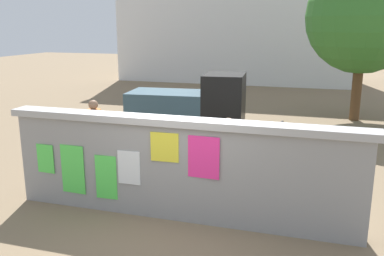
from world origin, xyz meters
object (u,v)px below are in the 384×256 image
(bicycle_far, at_px, (202,150))
(tree_roadside, at_px, (364,17))
(bicycle_near, at_px, (128,169))
(person_bystander, at_px, (228,151))
(motorcycle, at_px, (302,141))
(auto_rickshaw_truck, at_px, (193,104))
(person_walking, at_px, (95,127))

(bicycle_far, relative_size, tree_roadside, 0.30)
(bicycle_near, bearing_deg, person_bystander, -2.56)
(person_bystander, bearing_deg, motorcycle, 67.65)
(auto_rickshaw_truck, height_order, motorcycle, auto_rickshaw_truck)
(person_bystander, bearing_deg, bicycle_near, 177.44)
(auto_rickshaw_truck, distance_m, tree_roadside, 6.54)
(motorcycle, distance_m, bicycle_near, 4.50)
(auto_rickshaw_truck, height_order, bicycle_near, auto_rickshaw_truck)
(person_bystander, bearing_deg, auto_rickshaw_truck, 114.02)
(person_walking, bearing_deg, auto_rickshaw_truck, 73.15)
(bicycle_far, xyz_separation_m, person_walking, (-2.33, -0.96, 0.62))
(auto_rickshaw_truck, height_order, tree_roadside, tree_roadside)
(auto_rickshaw_truck, bearing_deg, person_walking, -106.85)
(motorcycle, relative_size, bicycle_far, 1.14)
(person_bystander, bearing_deg, person_walking, 164.21)
(motorcycle, bearing_deg, person_bystander, -112.35)
(person_bystander, xyz_separation_m, tree_roadside, (2.84, 8.14, 2.56))
(person_bystander, relative_size, tree_roadside, 0.30)
(auto_rickshaw_truck, distance_m, bicycle_near, 4.82)
(motorcycle, relative_size, person_walking, 1.17)
(bicycle_near, bearing_deg, auto_rickshaw_truck, 90.67)
(bicycle_far, bearing_deg, auto_rickshaw_truck, 110.97)
(bicycle_far, xyz_separation_m, tree_roadside, (3.87, 6.23, 3.18))
(tree_roadside, bearing_deg, auto_rickshaw_truck, -146.99)
(bicycle_near, xyz_separation_m, person_bystander, (2.12, -0.09, 0.62))
(person_bystander, bearing_deg, tree_roadside, 70.78)
(bicycle_near, height_order, person_bystander, person_bystander)
(bicycle_near, bearing_deg, person_walking, 145.48)
(auto_rickshaw_truck, xyz_separation_m, tree_roadside, (5.02, 3.26, 2.65))
(auto_rickshaw_truck, height_order, bicycle_far, auto_rickshaw_truck)
(motorcycle, xyz_separation_m, bicycle_far, (-2.30, -1.16, -0.10))
(motorcycle, bearing_deg, bicycle_near, -138.70)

